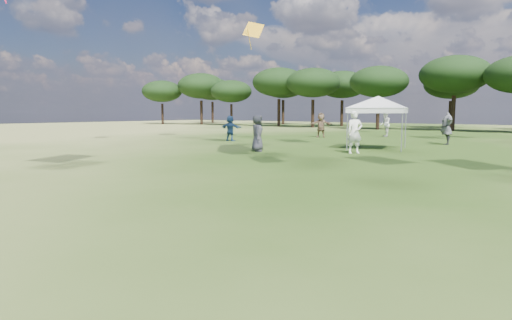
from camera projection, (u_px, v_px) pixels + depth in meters
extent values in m
cylinder|color=black|center=(163.00, 114.00, 65.03)|extent=(0.35, 0.35, 3.09)
ellipsoid|color=black|center=(162.00, 91.00, 64.65)|extent=(6.01, 6.01, 3.24)
cylinder|color=black|center=(201.00, 113.00, 62.78)|extent=(0.40, 0.40, 3.51)
ellipsoid|color=black|center=(201.00, 86.00, 62.34)|extent=(6.82, 6.82, 3.68)
cylinder|color=black|center=(231.00, 115.00, 59.22)|extent=(0.33, 0.33, 2.92)
ellipsoid|color=black|center=(231.00, 91.00, 58.86)|extent=(5.67, 5.67, 3.06)
cylinder|color=black|center=(279.00, 113.00, 54.50)|extent=(0.40, 0.40, 3.49)
ellipsoid|color=black|center=(279.00, 82.00, 54.06)|extent=(6.79, 6.79, 3.66)
cylinder|color=black|center=(313.00, 114.00, 51.13)|extent=(0.38, 0.38, 3.32)
ellipsoid|color=black|center=(313.00, 83.00, 50.72)|extent=(6.44, 6.44, 3.47)
cylinder|color=black|center=(378.00, 115.00, 45.42)|extent=(0.36, 0.36, 3.14)
ellipsoid|color=black|center=(379.00, 82.00, 45.03)|extent=(6.11, 6.11, 3.29)
cylinder|color=black|center=(453.00, 113.00, 42.22)|extent=(0.40, 0.40, 3.46)
ellipsoid|color=black|center=(455.00, 74.00, 41.79)|extent=(6.73, 6.73, 3.63)
cylinder|color=black|center=(213.00, 112.00, 73.33)|extent=(0.41, 0.41, 3.56)
ellipsoid|color=black|center=(212.00, 89.00, 72.89)|extent=(6.92, 6.92, 3.73)
cylinder|color=black|center=(283.00, 112.00, 64.04)|extent=(0.41, 0.41, 3.62)
ellipsoid|color=black|center=(283.00, 85.00, 63.59)|extent=(7.03, 7.03, 3.79)
cylinder|color=black|center=(342.00, 113.00, 55.93)|extent=(0.39, 0.39, 3.37)
ellipsoid|color=black|center=(342.00, 85.00, 55.51)|extent=(6.54, 6.54, 3.53)
cylinder|color=black|center=(450.00, 115.00, 49.41)|extent=(0.36, 0.36, 3.11)
ellipsoid|color=black|center=(451.00, 85.00, 49.02)|extent=(6.05, 6.05, 3.26)
cylinder|color=gray|center=(347.00, 130.00, 20.94)|extent=(0.06, 0.06, 2.00)
cylinder|color=gray|center=(402.00, 131.00, 19.96)|extent=(0.06, 0.06, 2.00)
cylinder|color=gray|center=(356.00, 128.00, 23.27)|extent=(0.06, 0.06, 2.00)
cylinder|color=gray|center=(405.00, 129.00, 22.29)|extent=(0.06, 0.06, 2.00)
cube|color=silver|center=(378.00, 111.00, 21.51)|extent=(3.32, 3.32, 0.25)
pyramid|color=silver|center=(378.00, 96.00, 21.42)|extent=(5.31, 5.31, 0.60)
imported|color=silver|center=(385.00, 124.00, 32.26)|extent=(1.06, 1.16, 1.92)
imported|color=#414145|center=(447.00, 129.00, 24.51)|extent=(1.35, 2.36, 1.86)
imported|color=brown|center=(321.00, 125.00, 31.53)|extent=(1.76, 1.17, 1.81)
imported|color=navy|center=(230.00, 128.00, 27.62)|extent=(1.57, 0.64, 1.65)
imported|color=white|center=(355.00, 132.00, 19.38)|extent=(0.82, 0.83, 1.93)
imported|color=#343339|center=(257.00, 133.00, 20.34)|extent=(0.94, 1.02, 1.76)
plane|color=orange|center=(254.00, 30.00, 28.13)|extent=(1.51, 1.64, 1.34)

